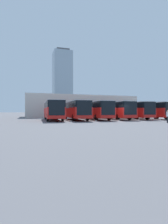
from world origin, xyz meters
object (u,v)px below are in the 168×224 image
object	(u,v)px
bus_3	(95,110)
pedestrian	(168,116)
bus_5	(53,110)
bus_1	(131,110)
bus_0	(149,110)
bus_2	(114,110)
bus_4	(75,110)

from	to	relation	value
bus_3	pedestrian	size ratio (longest dim) A/B	7.35
bus_5	bus_1	bearing A→B (deg)	-176.42
bus_0	pedestrian	distance (m)	13.28
bus_2	bus_5	xyz separation A→B (m)	(11.70, -0.05, 0.00)
bus_1	pedestrian	distance (m)	12.42
bus_0	bus_1	xyz separation A→B (m)	(3.90, -0.49, 0.00)
bus_0	bus_5	xyz separation A→B (m)	(19.50, -0.30, 0.00)
bus_0	bus_3	distance (m)	11.70
bus_2	pedestrian	world-z (taller)	bus_2
bus_5	bus_0	bearing A→B (deg)	-177.98
bus_1	bus_4	xyz separation A→B (m)	(11.70, 0.50, 0.00)
bus_4	pedestrian	world-z (taller)	bus_4
bus_1	bus_2	distance (m)	3.91
bus_1	bus_4	world-z (taller)	same
bus_2	bus_0	bearing A→B (deg)	-178.93
bus_4	bus_5	distance (m)	3.91
bus_1	bus_4	distance (m)	11.71
bus_2	bus_3	xyz separation A→B (m)	(3.90, 0.02, 0.00)
bus_1	bus_5	distance (m)	15.60
bus_2	pedestrian	bearing A→B (deg)	100.22
pedestrian	bus_1	bearing A→B (deg)	53.47
bus_4	bus_5	world-z (taller)	same
bus_1	bus_5	size ratio (longest dim) A/B	1.00
bus_0	bus_4	distance (m)	15.60
bus_0	bus_2	xyz separation A→B (m)	(7.80, -0.25, 0.00)
bus_2	bus_5	world-z (taller)	same
bus_0	bus_1	size ratio (longest dim) A/B	1.00
bus_3	bus_4	world-z (taller)	same
bus_3	pedestrian	xyz separation A→B (m)	(-5.43, 11.91, -0.90)
bus_5	pedestrian	world-z (taller)	bus_5
bus_0	bus_3	world-z (taller)	same
bus_1	pedestrian	size ratio (longest dim) A/B	7.35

